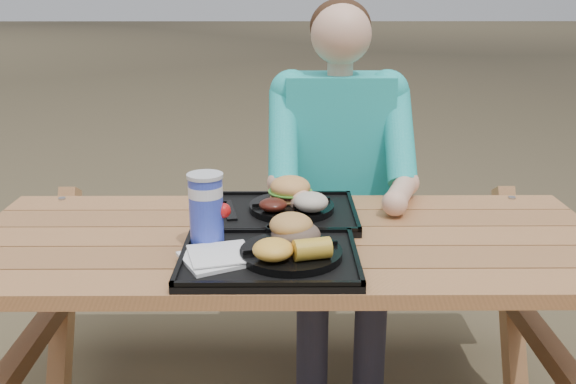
{
  "coord_description": "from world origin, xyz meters",
  "views": [
    {
      "loc": [
        -0.01,
        -1.69,
        1.41
      ],
      "look_at": [
        0.0,
        0.0,
        0.88
      ],
      "focal_mm": 40.0,
      "sensor_mm": 36.0,
      "label": 1
    }
  ],
  "objects": [
    {
      "name": "condiment_bbq",
      "position": [
        -0.04,
        -0.06,
        0.78
      ],
      "size": [
        0.05,
        0.05,
        0.03
      ],
      "primitive_type": "cylinder",
      "color": "#330508",
      "rests_on": "tray_near"
    },
    {
      "name": "condiment_mustard",
      "position": [
        0.02,
        -0.07,
        0.78
      ],
      "size": [
        0.04,
        0.04,
        0.03
      ],
      "primitive_type": "cylinder",
      "color": "yellow",
      "rests_on": "tray_near"
    },
    {
      "name": "plate_near",
      "position": [
        0.01,
        -0.2,
        0.78
      ],
      "size": [
        0.26,
        0.26,
        0.02
      ],
      "primitive_type": "cylinder",
      "color": "black",
      "rests_on": "tray_near"
    },
    {
      "name": "plate_far",
      "position": [
        0.01,
        0.16,
        0.78
      ],
      "size": [
        0.26,
        0.26,
        0.02
      ],
      "primitive_type": "cylinder",
      "color": "black",
      "rests_on": "tray_far"
    },
    {
      "name": "potato_salad",
      "position": [
        0.07,
        0.1,
        0.82
      ],
      "size": [
        0.1,
        0.1,
        0.06
      ],
      "primitive_type": "ellipsoid",
      "color": "beige",
      "rests_on": "plate_far"
    },
    {
      "name": "tray_near",
      "position": [
        -0.05,
        -0.19,
        0.76
      ],
      "size": [
        0.45,
        0.35,
        0.02
      ],
      "primitive_type": "cube",
      "color": "black",
      "rests_on": "picnic_table"
    },
    {
      "name": "baked_beans",
      "position": [
        -0.04,
        0.1,
        0.81
      ],
      "size": [
        0.08,
        0.08,
        0.04
      ],
      "primitive_type": "ellipsoid",
      "color": "#41140D",
      "rests_on": "plate_far"
    },
    {
      "name": "burger",
      "position": [
        0.01,
        0.21,
        0.85
      ],
      "size": [
        0.13,
        0.13,
        0.11
      ],
      "primitive_type": null,
      "color": "#DC954D",
      "rests_on": "plate_far"
    },
    {
      "name": "diner",
      "position": [
        0.19,
        0.57,
        0.64
      ],
      "size": [
        0.48,
        0.84,
        1.28
      ],
      "primitive_type": null,
      "color": "teal",
      "rests_on": "ground"
    },
    {
      "name": "mac_cheese",
      "position": [
        -0.04,
        -0.26,
        0.82
      ],
      "size": [
        0.1,
        0.1,
        0.05
      ],
      "primitive_type": "ellipsoid",
      "color": "#F0B53F",
      "rests_on": "plate_near"
    },
    {
      "name": "cutlery_far",
      "position": [
        -0.18,
        0.15,
        0.77
      ],
      "size": [
        0.06,
        0.18,
        0.01
      ],
      "primitive_type": "cube",
      "rotation": [
        0.0,
        0.0,
        0.19
      ],
      "color": "black",
      "rests_on": "tray_far"
    },
    {
      "name": "napkin_stack",
      "position": [
        -0.18,
        -0.22,
        0.78
      ],
      "size": [
        0.21,
        0.21,
        0.02
      ],
      "primitive_type": "cube",
      "rotation": [
        0.0,
        0.0,
        0.47
      ],
      "color": "silver",
      "rests_on": "tray_near"
    },
    {
      "name": "tray_far",
      "position": [
        -0.02,
        0.15,
        0.76
      ],
      "size": [
        0.45,
        0.35,
        0.02
      ],
      "primitive_type": "cube",
      "color": "black",
      "rests_on": "picnic_table"
    },
    {
      "name": "corn_cob",
      "position": [
        0.06,
        -0.26,
        0.82
      ],
      "size": [
        0.11,
        0.11,
        0.05
      ],
      "primitive_type": null,
      "rotation": [
        0.0,
        0.0,
        0.25
      ],
      "color": "gold",
      "rests_on": "plate_near"
    },
    {
      "name": "soda_cup",
      "position": [
        -0.22,
        -0.1,
        0.86
      ],
      "size": [
        0.09,
        0.09,
        0.18
      ],
      "primitive_type": "cylinder",
      "color": "#182CB5",
      "rests_on": "tray_near"
    },
    {
      "name": "sandwich",
      "position": [
        0.02,
        -0.16,
        0.85
      ],
      "size": [
        0.12,
        0.12,
        0.12
      ],
      "primitive_type": null,
      "color": "#C18744",
      "rests_on": "plate_near"
    },
    {
      "name": "picnic_table",
      "position": [
        0.0,
        0.0,
        0.38
      ],
      "size": [
        1.8,
        1.49,
        0.75
      ],
      "primitive_type": null,
      "color": "#999999",
      "rests_on": "ground"
    }
  ]
}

